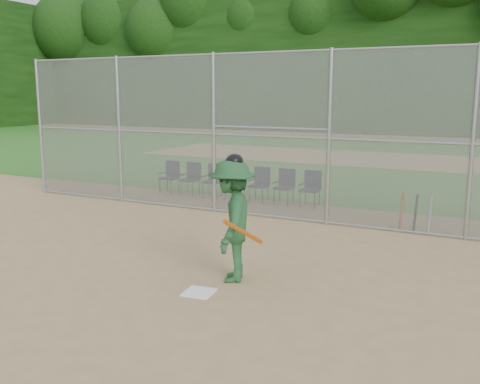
% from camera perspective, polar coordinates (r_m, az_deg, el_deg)
% --- Properties ---
extents(ground, '(100.00, 100.00, 0.00)m').
position_cam_1_polar(ground, '(8.71, -7.53, -9.85)').
color(ground, tan).
rests_on(ground, ground).
extents(grass_strip, '(100.00, 100.00, 0.00)m').
position_cam_1_polar(grass_strip, '(25.34, 16.01, 3.30)').
color(grass_strip, '#2D6F21').
rests_on(grass_strip, ground).
extents(dirt_patch_far, '(24.00, 24.00, 0.00)m').
position_cam_1_polar(dirt_patch_far, '(25.34, 16.01, 3.31)').
color(dirt_patch_far, tan).
rests_on(dirt_patch_far, ground).
extents(backstop_fence, '(16.09, 0.09, 4.00)m').
position_cam_1_polar(backstop_fence, '(12.65, 5.13, 6.18)').
color(backstop_fence, gray).
rests_on(backstop_fence, ground).
extents(treeline, '(81.00, 60.00, 11.00)m').
position_cam_1_polar(treeline, '(27.24, 17.44, 15.30)').
color(treeline, black).
rests_on(treeline, ground).
extents(home_plate, '(0.49, 0.49, 0.02)m').
position_cam_1_polar(home_plate, '(8.36, -4.41, -10.62)').
color(home_plate, white).
rests_on(home_plate, ground).
extents(batter_at_plate, '(1.15, 1.49, 2.08)m').
position_cam_1_polar(batter_at_plate, '(8.61, -0.85, -3.00)').
color(batter_at_plate, '#205029').
rests_on(batter_at_plate, ground).
extents(spare_bats, '(0.66, 0.39, 0.82)m').
position_cam_1_polar(spare_bats, '(12.41, 18.21, -2.15)').
color(spare_bats, '#D84C14').
rests_on(spare_bats, ground).
extents(chair_0, '(0.54, 0.52, 0.96)m').
position_cam_1_polar(chair_0, '(16.46, -7.59, 1.57)').
color(chair_0, '#0E1533').
rests_on(chair_0, ground).
extents(chair_1, '(0.54, 0.52, 0.96)m').
position_cam_1_polar(chair_1, '(16.05, -5.36, 1.38)').
color(chair_1, '#0E1533').
rests_on(chair_1, ground).
extents(chair_2, '(0.54, 0.52, 0.96)m').
position_cam_1_polar(chair_2, '(15.67, -3.01, 1.19)').
color(chair_2, '#0E1533').
rests_on(chair_2, ground).
extents(chair_3, '(0.54, 0.52, 0.96)m').
position_cam_1_polar(chair_3, '(15.31, -0.55, 0.99)').
color(chair_3, '#0E1533').
rests_on(chair_3, ground).
extents(chair_4, '(0.54, 0.52, 0.96)m').
position_cam_1_polar(chair_4, '(14.98, 2.02, 0.77)').
color(chair_4, '#0E1533').
rests_on(chair_4, ground).
extents(chair_5, '(0.54, 0.52, 0.96)m').
position_cam_1_polar(chair_5, '(14.69, 4.70, 0.54)').
color(chair_5, '#0E1533').
rests_on(chair_5, ground).
extents(chair_6, '(0.54, 0.52, 0.96)m').
position_cam_1_polar(chair_6, '(14.43, 7.48, 0.30)').
color(chair_6, '#0E1533').
rests_on(chair_6, ground).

